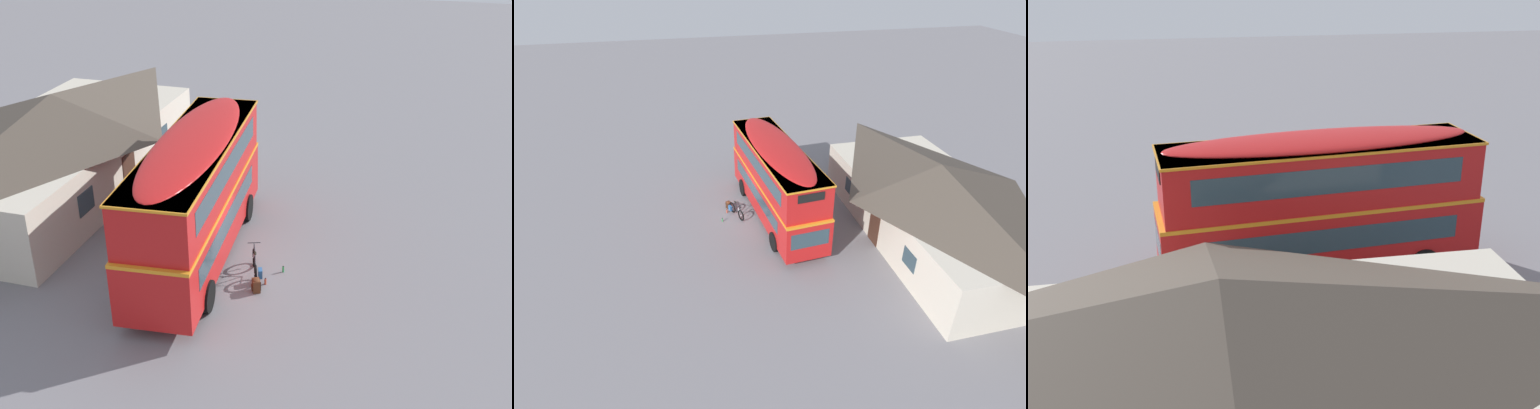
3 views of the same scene
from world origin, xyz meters
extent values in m
plane|color=slate|center=(0.00, 0.00, 0.00)|extent=(120.00, 120.00, 0.00)
cylinder|color=black|center=(3.77, 2.49, 0.55)|extent=(1.12, 0.38, 1.10)
cylinder|color=black|center=(3.98, 0.12, 0.55)|extent=(1.12, 0.38, 1.10)
cylinder|color=black|center=(-2.58, 1.93, 0.55)|extent=(1.12, 0.38, 1.10)
cylinder|color=black|center=(-2.37, -0.44, 0.55)|extent=(1.12, 0.38, 1.10)
cube|color=red|center=(0.70, 1.02, 1.52)|extent=(10.46, 3.40, 2.10)
cube|color=orange|center=(0.70, 1.02, 2.60)|extent=(10.48, 3.42, 0.12)
cube|color=red|center=(0.70, 1.02, 3.58)|extent=(10.15, 3.32, 1.90)
ellipsoid|color=red|center=(0.70, 1.02, 4.61)|extent=(9.94, 3.25, 0.36)
cube|color=#2D424C|center=(5.81, 1.47, 1.77)|extent=(0.24, 2.05, 0.90)
cube|color=black|center=(5.67, 1.46, 4.10)|extent=(0.18, 1.37, 0.44)
cube|color=#2D424C|center=(0.61, -0.23, 1.82)|extent=(7.99, 0.75, 0.76)
cube|color=#2D424C|center=(0.81, -0.19, 3.73)|extent=(8.40, 0.78, 0.80)
cube|color=#2D424C|center=(0.40, 2.24, 1.82)|extent=(7.99, 0.75, 0.76)
cube|color=#2D424C|center=(0.60, 2.23, 3.73)|extent=(8.40, 0.78, 0.80)
cube|color=orange|center=(0.70, 1.02, 4.49)|extent=(10.26, 3.41, 0.08)
torus|color=black|center=(0.65, -1.14, 0.34)|extent=(0.67, 0.30, 0.68)
torus|color=black|center=(-0.37, -1.50, 0.34)|extent=(0.67, 0.30, 0.68)
cylinder|color=#B2B2B7|center=(0.65, -1.14, 0.34)|extent=(0.08, 0.11, 0.05)
cylinder|color=#B2B2B7|center=(-0.37, -1.50, 0.34)|extent=(0.08, 0.11, 0.05)
cylinder|color=black|center=(0.37, -1.24, 0.62)|extent=(0.47, 0.20, 0.69)
cylinder|color=black|center=(0.31, -1.26, 0.93)|extent=(0.58, 0.23, 0.07)
cylinder|color=black|center=(0.09, -1.34, 0.60)|extent=(0.18, 0.09, 0.65)
cylinder|color=black|center=(-0.11, -1.41, 0.31)|extent=(0.54, 0.21, 0.09)
cylinder|color=black|center=(-0.17, -1.43, 0.63)|extent=(0.42, 0.17, 0.59)
cylinder|color=black|center=(0.62, -1.15, 0.65)|extent=(0.10, 0.06, 0.61)
cylinder|color=black|center=(0.59, -1.16, 1.00)|extent=(0.18, 0.44, 0.03)
ellipsoid|color=black|center=(0.01, -1.37, 0.95)|extent=(0.28, 0.18, 0.06)
cube|color=#2D609E|center=(-0.30, -1.64, 0.36)|extent=(0.31, 0.22, 0.32)
cylinder|color=silver|center=(0.37, -1.24, 0.62)|extent=(0.07, 0.07, 0.18)
cube|color=#592D19|center=(-0.88, -1.66, 0.23)|extent=(0.41, 0.38, 0.46)
ellipsoid|color=#592D19|center=(-0.88, -1.66, 0.46)|extent=(0.39, 0.36, 0.10)
cube|color=#3E2011|center=(-0.94, -1.53, 0.16)|extent=(0.23, 0.14, 0.16)
cylinder|color=black|center=(-0.90, -1.83, 0.23)|extent=(0.05, 0.05, 0.37)
cylinder|color=black|center=(-0.74, -1.74, 0.23)|extent=(0.05, 0.05, 0.37)
cylinder|color=#D84C33|center=(-0.39, -1.85, 0.11)|extent=(0.08, 0.08, 0.22)
cylinder|color=black|center=(-0.39, -1.85, 0.24)|extent=(0.05, 0.05, 0.03)
cylinder|color=green|center=(0.54, -2.26, 0.11)|extent=(0.07, 0.07, 0.22)
cylinder|color=black|center=(0.54, -2.26, 0.24)|extent=(0.04, 0.04, 0.03)
cube|color=beige|center=(4.52, 9.00, 1.42)|extent=(14.62, 6.75, 2.84)
pyramid|color=#4C4238|center=(4.52, 9.00, 3.63)|extent=(15.02, 7.15, 1.58)
cube|color=#3D2319|center=(4.52, 5.62, 1.05)|extent=(1.10, 0.04, 2.10)
cube|color=#2D424C|center=(0.87, 5.62, 1.56)|extent=(1.10, 0.04, 0.90)
cube|color=#2D424C|center=(8.18, 5.62, 1.56)|extent=(1.10, 0.04, 0.90)
camera|label=1|loc=(-18.44, -6.73, 12.68)|focal=45.24mm
camera|label=2|loc=(22.06, -4.46, 14.26)|focal=29.97mm
camera|label=3|loc=(5.19, 19.67, 10.15)|focal=45.38mm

